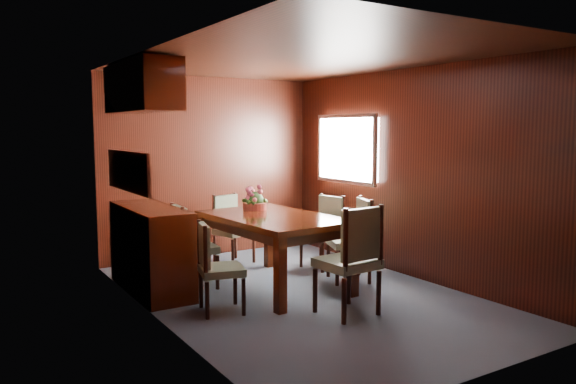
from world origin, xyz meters
TOP-DOWN VIEW (x-y plane):
  - ground at (0.00, 0.00)m, footprint 4.50×4.50m
  - room_shell at (-0.10, 0.33)m, footprint 3.06×4.52m
  - sideboard at (-1.25, 1.00)m, footprint 0.48×1.40m
  - dining_table at (-0.07, 0.44)m, footprint 1.15×1.74m
  - chair_left_near at (-0.98, -0.01)m, footprint 0.48×0.49m
  - chair_left_far at (-0.87, 0.88)m, footprint 0.45×0.46m
  - chair_right_near at (0.84, 0.18)m, footprint 0.56×0.57m
  - chair_right_far at (0.93, 0.87)m, footprint 0.48×0.49m
  - chair_head at (0.05, -0.77)m, footprint 0.52×0.50m
  - chair_foot at (0.04, 1.71)m, footprint 0.51×0.50m
  - flower_centerpiece at (-0.04, 0.93)m, footprint 0.29×0.29m

SIDE VIEW (x-z plane):
  - ground at x=0.00m, z-range 0.00..0.00m
  - sideboard at x=-1.25m, z-range 0.00..0.90m
  - chair_left_near at x=-0.98m, z-range 0.05..0.90m
  - chair_foot at x=0.04m, z-range 0.05..0.93m
  - chair_right_far at x=0.93m, z-range 0.05..0.94m
  - chair_left_far at x=-0.87m, z-range 0.05..0.97m
  - chair_right_near at x=0.84m, z-range 0.05..0.99m
  - chair_head at x=0.05m, z-range 0.06..1.09m
  - dining_table at x=-0.07m, z-range 0.28..1.06m
  - flower_centerpiece at x=-0.04m, z-range 0.78..1.07m
  - room_shell at x=-0.10m, z-range 0.43..2.84m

